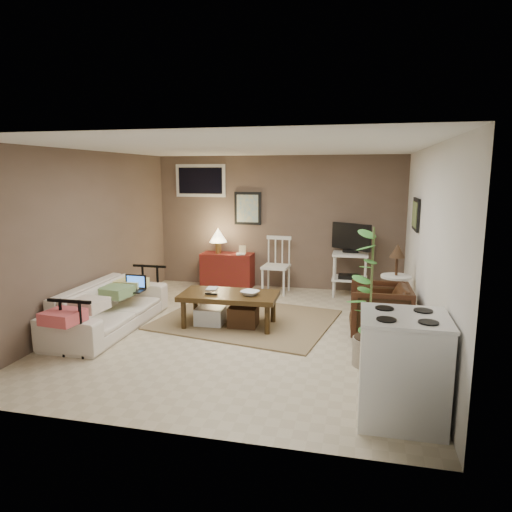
% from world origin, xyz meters
% --- Properties ---
extents(floor, '(5.00, 5.00, 0.00)m').
position_xyz_m(floor, '(0.00, 0.00, 0.00)').
color(floor, '#C1B293').
rests_on(floor, ground).
extents(art_back, '(0.50, 0.03, 0.60)m').
position_xyz_m(art_back, '(-0.55, 2.48, 1.45)').
color(art_back, black).
extents(art_right, '(0.03, 0.60, 0.45)m').
position_xyz_m(art_right, '(2.23, 1.05, 1.52)').
color(art_right, black).
extents(window, '(0.96, 0.03, 0.60)m').
position_xyz_m(window, '(-1.45, 2.48, 1.95)').
color(window, silver).
extents(rug, '(2.65, 2.27, 0.02)m').
position_xyz_m(rug, '(-0.07, 0.45, 0.01)').
color(rug, '#82664B').
rests_on(rug, floor).
extents(coffee_table, '(1.34, 0.72, 0.50)m').
position_xyz_m(coffee_table, '(-0.24, 0.14, 0.28)').
color(coffee_table, '#3D2810').
rests_on(coffee_table, floor).
extents(sofa, '(0.60, 2.06, 0.80)m').
position_xyz_m(sofa, '(-1.80, -0.30, 0.40)').
color(sofa, beige).
rests_on(sofa, floor).
extents(sofa_pillows, '(0.40, 1.96, 0.14)m').
position_xyz_m(sofa_pillows, '(-1.75, -0.54, 0.49)').
color(sofa_pillows, beige).
rests_on(sofa_pillows, sofa).
extents(sofa_end_rails, '(0.55, 2.05, 0.69)m').
position_xyz_m(sofa_end_rails, '(-1.68, -0.30, 0.35)').
color(sofa_end_rails, black).
rests_on(sofa_end_rails, floor).
extents(laptop, '(0.32, 0.23, 0.22)m').
position_xyz_m(laptop, '(-1.60, 0.05, 0.52)').
color(laptop, black).
rests_on(laptop, sofa).
extents(red_console, '(0.95, 0.42, 1.10)m').
position_xyz_m(red_console, '(-0.91, 2.29, 0.38)').
color(red_console, maroon).
rests_on(red_console, floor).
extents(spindle_chair, '(0.48, 0.48, 0.99)m').
position_xyz_m(spindle_chair, '(0.06, 2.10, 0.46)').
color(spindle_chair, silver).
rests_on(spindle_chair, floor).
extents(tv_stand, '(0.66, 0.48, 1.25)m').
position_xyz_m(tv_stand, '(1.33, 2.16, 0.66)').
color(tv_stand, silver).
rests_on(tv_stand, floor).
extents(side_table, '(0.42, 0.42, 1.12)m').
position_xyz_m(side_table, '(1.99, 0.85, 0.70)').
color(side_table, silver).
rests_on(side_table, floor).
extents(armchair, '(0.71, 0.76, 0.76)m').
position_xyz_m(armchair, '(1.76, 0.18, 0.38)').
color(armchair, black).
rests_on(armchair, floor).
extents(potted_plant, '(0.39, 0.39, 1.55)m').
position_xyz_m(potted_plant, '(1.61, -0.76, 0.83)').
color(potted_plant, '#A29180').
rests_on(potted_plant, floor).
extents(stove, '(0.72, 0.67, 0.94)m').
position_xyz_m(stove, '(1.86, -1.85, 0.47)').
color(stove, white).
rests_on(stove, floor).
extents(bowl, '(0.25, 0.13, 0.24)m').
position_xyz_m(bowl, '(0.06, 0.12, 0.59)').
color(bowl, '#3D2810').
rests_on(bowl, coffee_table).
extents(book_table, '(0.15, 0.03, 0.20)m').
position_xyz_m(book_table, '(-0.61, 0.31, 0.57)').
color(book_table, '#3D2810').
rests_on(book_table, coffee_table).
extents(book_console, '(0.16, 0.06, 0.22)m').
position_xyz_m(book_console, '(-0.70, 2.20, 0.74)').
color(book_console, '#3D2810').
rests_on(book_console, red_console).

